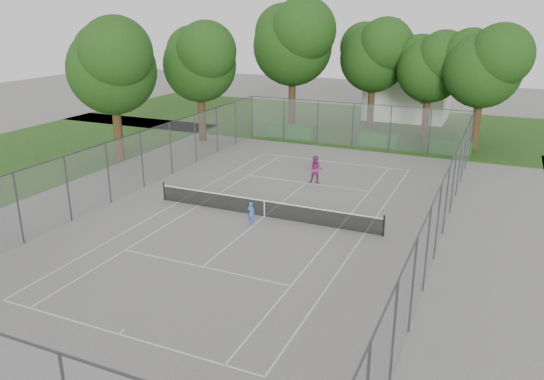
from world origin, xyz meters
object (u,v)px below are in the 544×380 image
at_px(tennis_net, 264,208).
at_px(woman_player, 316,170).
at_px(girl_player, 251,213).
at_px(house, 409,79).

distance_m(tennis_net, woman_player, 6.59).
height_order(tennis_net, woman_player, woman_player).
height_order(girl_player, woman_player, woman_player).
bearing_deg(tennis_net, house, 86.68).
xyz_separation_m(tennis_net, house, (1.78, 30.70, 3.41)).
distance_m(girl_player, woman_player, 7.79).
relative_size(tennis_net, woman_player, 7.07).
bearing_deg(woman_player, house, 78.17).
xyz_separation_m(house, woman_player, (-1.21, -24.15, -3.01)).
xyz_separation_m(house, girl_player, (-1.97, -31.90, -3.32)).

